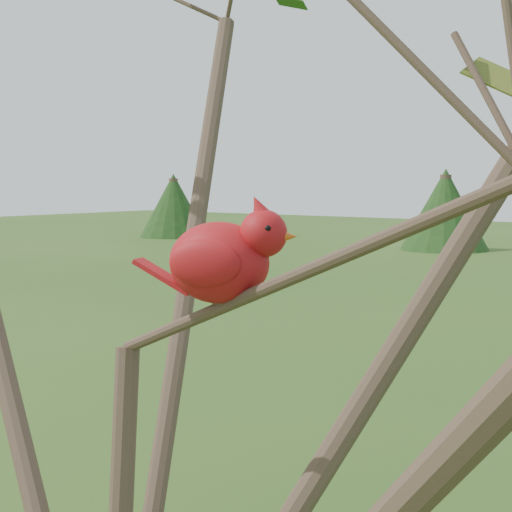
{
  "coord_description": "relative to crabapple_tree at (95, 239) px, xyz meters",
  "views": [
    {
      "loc": [
        0.79,
        -0.7,
        2.2
      ],
      "look_at": [
        0.19,
        0.1,
        2.1
      ],
      "focal_mm": 55.0,
      "sensor_mm": 36.0,
      "label": 1
    }
  ],
  "objects": [
    {
      "name": "crabapple_tree",
      "position": [
        0.0,
        0.0,
        0.0
      ],
      "size": [
        2.35,
        2.05,
        2.95
      ],
      "color": "#3C2B20",
      "rests_on": "ground"
    },
    {
      "name": "cardinal",
      "position": [
        0.12,
        0.11,
        -0.03
      ],
      "size": [
        0.22,
        0.14,
        0.16
      ],
      "rotation": [
        0.0,
        0.0,
        0.37
      ],
      "color": "red",
      "rests_on": "ground"
    }
  ]
}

